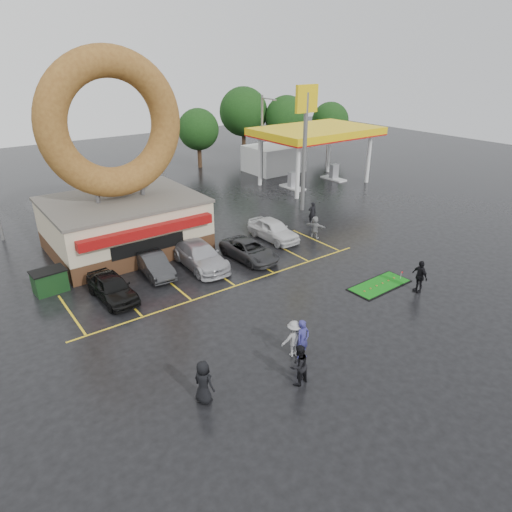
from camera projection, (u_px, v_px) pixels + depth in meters
ground at (270, 309)px, 25.16m from camera, size 120.00×120.00×0.00m
donut_shop at (120, 188)px, 31.25m from camera, size 10.20×8.70×13.50m
gas_station at (297, 145)px, 49.85m from camera, size 12.30×13.65×5.90m
shell_sign at (306, 126)px, 37.99m from camera, size 2.20×0.36×10.60m
streetlight_mid at (162, 152)px, 40.75m from camera, size 0.40×2.21×9.00m
streetlight_right at (262, 137)px, 47.97m from camera, size 0.40×2.21×9.00m
tree_far_a at (286, 118)px, 59.15m from camera, size 5.60×5.60×8.00m
tree_far_b at (330, 121)px, 61.19m from camera, size 4.90×4.90×7.00m
tree_far_c at (244, 112)px, 59.67m from camera, size 6.30×6.30×9.00m
tree_far_d at (198, 129)px, 54.41m from camera, size 4.90×4.90×7.00m
car_black at (112, 287)px, 25.94m from camera, size 1.99×4.45×1.49m
car_dgrey at (154, 264)px, 28.86m from camera, size 1.73×4.25×1.37m
car_silver at (200, 255)px, 29.90m from camera, size 2.45×5.50×1.57m
car_grey at (249, 250)px, 31.00m from camera, size 2.40×4.80×1.31m
car_white at (273, 230)px, 34.23m from camera, size 1.93×4.67×1.58m
person_blue at (303, 339)px, 20.81m from camera, size 0.75×0.53×1.97m
person_blackjkt at (299, 365)px, 19.15m from camera, size 1.00×0.82×1.90m
person_hoodie at (294, 339)px, 20.99m from camera, size 1.33×1.01×1.82m
person_bystander at (203, 382)px, 18.14m from camera, size 0.89×1.09×1.93m
person_cameraman at (420, 276)px, 26.65m from camera, size 0.73×1.24×1.98m
person_walker_near at (315, 227)px, 34.48m from camera, size 1.07×1.69×1.74m
person_walker_far at (312, 213)px, 37.30m from camera, size 0.80×0.68×1.87m
dumpster at (50, 282)px, 26.77m from camera, size 1.88×1.32×1.30m
putting_green at (380, 285)px, 27.70m from camera, size 4.15×1.88×0.52m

